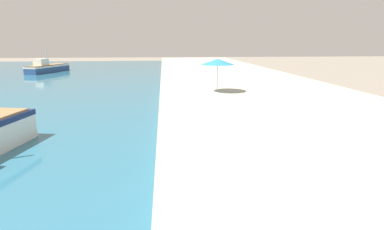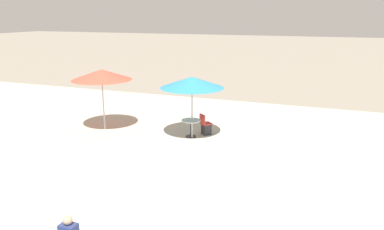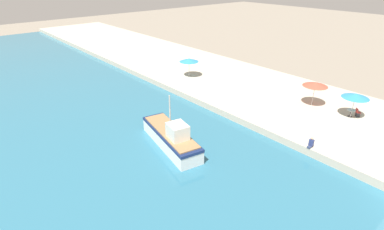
# 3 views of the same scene
# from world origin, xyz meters

# --- Properties ---
(quay_promenade) EXTENTS (16.00, 90.00, 0.75)m
(quay_promenade) POSITION_xyz_m (8.00, 37.00, 0.37)
(quay_promenade) COLOR #BCB29E
(quay_promenade) RESTS_ON ground_plane
(fishing_boat_near) EXTENTS (3.59, 8.15, 4.83)m
(fishing_boat_near) POSITION_xyz_m (-7.75, 16.41, 0.99)
(fishing_boat_near) COLOR white
(fishing_boat_near) RESTS_ON water_basin
(cafe_umbrella_pink) EXTENTS (2.58, 2.58, 2.59)m
(cafe_umbrella_pink) POSITION_xyz_m (8.61, 8.08, 3.11)
(cafe_umbrella_pink) COLOR #B7B7B7
(cafe_umbrella_pink) RESTS_ON quay_promenade
(cafe_umbrella_white) EXTENTS (2.62, 2.62, 2.71)m
(cafe_umbrella_white) POSITION_xyz_m (8.39, 12.20, 3.22)
(cafe_umbrella_white) COLOR #B7B7B7
(cafe_umbrella_white) RESTS_ON quay_promenade
(cafe_umbrella_striped) EXTENTS (2.63, 2.63, 2.60)m
(cafe_umbrella_striped) POSITION_xyz_m (4.50, 28.49, 3.11)
(cafe_umbrella_striped) COLOR #B7B7B7
(cafe_umbrella_striped) RESTS_ON quay_promenade
(cafe_table) EXTENTS (0.80, 0.80, 0.74)m
(cafe_table) POSITION_xyz_m (8.74, 8.17, 1.28)
(cafe_table) COLOR #333338
(cafe_table) RESTS_ON quay_promenade
(cafe_chair_left) EXTENTS (0.59, 0.58, 0.91)m
(cafe_chair_left) POSITION_xyz_m (9.28, 7.70, 1.07)
(cafe_chair_left) COLOR #2D2D33
(cafe_chair_left) RESTS_ON quay_promenade
(person_at_quay) EXTENTS (0.51, 0.36, 0.93)m
(person_at_quay) POSITION_xyz_m (0.31, 7.74, 1.16)
(person_at_quay) COLOR #333D5B
(person_at_quay) RESTS_ON quay_promenade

